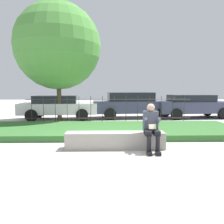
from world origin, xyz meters
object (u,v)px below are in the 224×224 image
at_px(car_parked_left, 58,106).
at_px(car_parked_right, 193,105).
at_px(tree_behind_fence, 58,47).
at_px(car_parked_center, 133,104).
at_px(person_seated_reader, 151,125).
at_px(stone_bench, 115,141).

xyz_separation_m(car_parked_left, car_parked_right, (7.67, 0.49, 0.01)).
distance_m(car_parked_right, tree_behind_fence, 8.15).
relative_size(car_parked_center, car_parked_left, 1.11).
bearing_deg(car_parked_left, tree_behind_fence, -77.72).
xyz_separation_m(car_parked_right, tree_behind_fence, (-7.46, -1.17, 3.07)).
height_order(car_parked_left, car_parked_right, car_parked_right).
height_order(car_parked_left, tree_behind_fence, tree_behind_fence).
bearing_deg(car_parked_left, car_parked_right, -1.29).
xyz_separation_m(person_seated_reader, tree_behind_fence, (-3.65, 5.70, 3.11)).
relative_size(person_seated_reader, car_parked_center, 0.27).
distance_m(car_parked_center, car_parked_right, 3.50).
distance_m(person_seated_reader, car_parked_right, 7.85).
bearing_deg(car_parked_center, person_seated_reader, -97.20).
bearing_deg(person_seated_reader, tree_behind_fence, 122.63).
bearing_deg(person_seated_reader, stone_bench, 164.28).
relative_size(stone_bench, car_parked_right, 0.61).
xyz_separation_m(car_parked_center, car_parked_left, (-4.17, -0.52, -0.07)).
height_order(stone_bench, tree_behind_fence, tree_behind_fence).
relative_size(stone_bench, car_parked_center, 0.58).
bearing_deg(car_parked_center, car_parked_left, -177.47).
height_order(car_parked_center, car_parked_right, car_parked_center).
relative_size(person_seated_reader, car_parked_left, 0.30).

